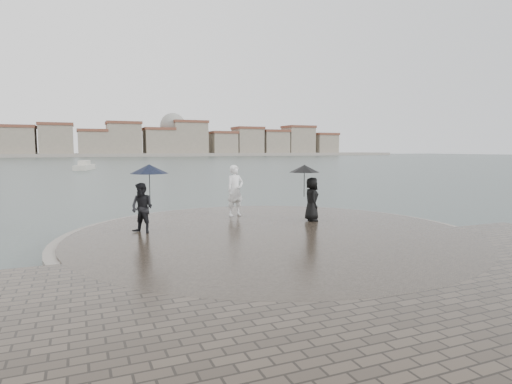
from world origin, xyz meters
name	(u,v)px	position (x,y,z in m)	size (l,w,h in m)	color
ground	(337,275)	(0.00, 0.00, 0.00)	(400.00, 400.00, 0.00)	#2B3835
kerb_ring	(273,238)	(0.00, 3.50, 0.16)	(12.50, 12.50, 0.32)	gray
quay_tip	(273,238)	(0.00, 3.50, 0.18)	(11.90, 11.90, 0.36)	#2D261E
statue	(235,191)	(0.03, 6.89, 1.31)	(0.69, 0.45, 1.90)	white
visitor_left	(145,193)	(-3.55, 4.89, 1.54)	(1.28, 1.15, 2.04)	black
visitor_right	(309,188)	(2.01, 4.84, 1.50)	(1.13, 1.07, 1.95)	black
far_skyline	(74,141)	(-6.29, 160.71, 5.61)	(260.00, 20.00, 37.00)	gray
boats	(26,172)	(-10.64, 44.51, 0.38)	(16.57, 25.58, 1.50)	beige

